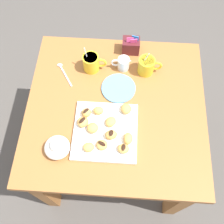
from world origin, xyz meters
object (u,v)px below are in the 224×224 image
beignet_2 (102,145)px  beignet_8 (111,122)px  beignet_1 (98,110)px  beignet_3 (93,128)px  coffee_mug_yellow_right (147,66)px  sugar_caddy (131,46)px  beignet_4 (126,109)px  dining_table (116,119)px  saucer_sky_left (118,88)px  beignet_0 (89,147)px  beignet_7 (128,139)px  cream_pitcher_white (123,63)px  beignet_6 (111,135)px  coffee_mug_yellow_left (91,62)px  beignet_5 (83,122)px  beignet_9 (123,149)px  ice_cream_bowl (57,147)px  beignet_10 (86,113)px  pastry_plate_square (105,131)px

beignet_2 → beignet_8: beignet_8 is taller
beignet_1 → beignet_3: bearing=-101.6°
coffee_mug_yellow_right → sugar_caddy: size_ratio=1.30×
coffee_mug_yellow_right → beignet_3: 0.43m
beignet_1 → beignet_4: 0.13m
coffee_mug_yellow_right → beignet_4: (-0.09, -0.24, -0.01)m
beignet_4 → beignet_3: bearing=-143.8°
dining_table → saucer_sky_left: saucer_sky_left is taller
beignet_0 → beignet_7: (0.17, 0.05, 0.00)m
beignet_7 → sugar_caddy: bearing=90.6°
cream_pitcher_white → saucer_sky_left: bearing=-97.0°
beignet_4 → beignet_6: (-0.06, -0.14, 0.00)m
coffee_mug_yellow_left → beignet_5: 0.33m
saucer_sky_left → beignet_9: beignet_9 is taller
beignet_3 → ice_cream_bowl: bearing=-145.2°
coffee_mug_yellow_left → beignet_6: coffee_mug_yellow_left is taller
beignet_0 → beignet_3: beignet_3 is taller
dining_table → sugar_caddy: size_ratio=8.18×
beignet_4 → beignet_9: bearing=-91.0°
beignet_0 → beignet_8: bearing=55.6°
beignet_1 → beignet_6: 0.14m
saucer_sky_left → beignet_7: beignet_7 is taller
beignet_0 → beignet_6: (0.09, 0.06, 0.00)m
beignet_1 → beignet_10: 0.06m
ice_cream_bowl → beignet_0: bearing=4.1°
saucer_sky_left → beignet_8: beignet_8 is taller
cream_pitcher_white → beignet_6: (-0.04, -0.39, -0.00)m
beignet_5 → coffee_mug_yellow_right: bearing=48.5°
beignet_9 → beignet_0: bearing=-178.6°
dining_table → beignet_8: (-0.02, -0.10, 0.17)m
coffee_mug_yellow_left → pastry_plate_square: bearing=-74.7°
ice_cream_bowl → beignet_4: 0.36m
cream_pitcher_white → dining_table: bearing=-95.7°
saucer_sky_left → beignet_3: beignet_3 is taller
sugar_caddy → beignet_5: size_ratio=1.98×
ice_cream_bowl → beignet_6: (0.23, 0.07, -0.00)m
pastry_plate_square → beignet_7: size_ratio=5.22×
beignet_5 → dining_table: bearing=36.4°
beignet_2 → coffee_mug_yellow_right: bearing=65.9°
beignet_2 → beignet_9: (0.09, -0.01, 0.00)m
beignet_1 → beignet_10: (-0.05, -0.02, 0.00)m
cream_pitcher_white → beignet_4: size_ratio=1.97×
pastry_plate_square → beignet_1: 0.10m
dining_table → beignet_5: 0.25m
cream_pitcher_white → sugar_caddy: (0.04, 0.12, 0.00)m
sugar_caddy → beignet_8: 0.45m
pastry_plate_square → saucer_sky_left: (0.05, 0.24, -0.00)m
ice_cream_bowl → beignet_10: (0.11, 0.18, -0.00)m
cream_pitcher_white → beignet_5: size_ratio=1.96×
pastry_plate_square → beignet_10: 0.12m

